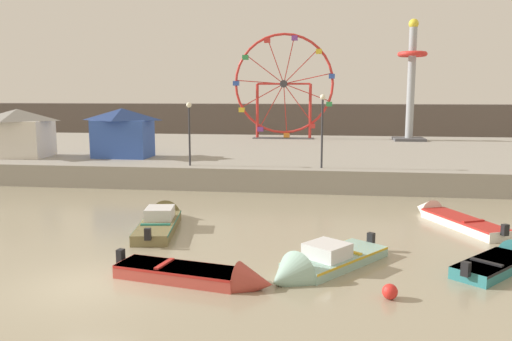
# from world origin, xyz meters

# --- Properties ---
(ground_plane) EXTENTS (240.00, 240.00, 0.00)m
(ground_plane) POSITION_xyz_m (0.00, 0.00, 0.00)
(ground_plane) COLOR gray
(quay_promenade) EXTENTS (110.00, 24.92, 1.36)m
(quay_promenade) POSITION_xyz_m (0.00, 27.61, 0.68)
(quay_promenade) COLOR gray
(quay_promenade) RESTS_ON ground_plane
(distant_town_skyline) EXTENTS (140.00, 3.00, 4.40)m
(distant_town_skyline) POSITION_xyz_m (0.00, 49.79, 2.20)
(distant_town_skyline) COLOR #564C47
(distant_town_skyline) RESTS_ON ground_plane
(motorboat_white_red_stripe) EXTENTS (3.39, 5.71, 1.13)m
(motorboat_white_red_stripe) POSITION_xyz_m (12.46, 9.45, 0.23)
(motorboat_white_red_stripe) COLOR silver
(motorboat_white_red_stripe) RESTS_ON ground_plane
(motorboat_faded_red) EXTENTS (5.26, 2.17, 1.15)m
(motorboat_faded_red) POSITION_xyz_m (3.46, 0.69, 0.23)
(motorboat_faded_red) COLOR #B24238
(motorboat_faded_red) RESTS_ON ground_plane
(motorboat_seafoam) EXTENTS (4.29, 5.00, 1.46)m
(motorboat_seafoam) POSITION_xyz_m (6.74, 2.09, 0.24)
(motorboat_seafoam) COLOR #93BCAD
(motorboat_seafoam) RESTS_ON ground_plane
(motorboat_olive_wood) EXTENTS (2.26, 5.82, 1.37)m
(motorboat_olive_wood) POSITION_xyz_m (-0.04, 7.18, 0.28)
(motorboat_olive_wood) COLOR olive
(motorboat_olive_wood) RESTS_ON ground_plane
(motorboat_teal_painted) EXTENTS (3.64, 3.90, 1.15)m
(motorboat_teal_painted) POSITION_xyz_m (12.89, 3.50, 0.21)
(motorboat_teal_painted) COLOR teal
(motorboat_teal_painted) RESTS_ON ground_plane
(ferris_wheel_red_frame) EXTENTS (9.69, 1.20, 9.97)m
(ferris_wheel_red_frame) POSITION_xyz_m (2.83, 35.89, 6.37)
(ferris_wheel_red_frame) COLOR red
(ferris_wheel_red_frame) RESTS_ON quay_promenade
(drop_tower_steel_tower) EXTENTS (2.80, 2.80, 10.97)m
(drop_tower_steel_tower) POSITION_xyz_m (14.55, 35.46, 6.75)
(drop_tower_steel_tower) COLOR #999EA3
(drop_tower_steel_tower) RESTS_ON quay_promenade
(carnival_booth_white_ticket) EXTENTS (4.57, 3.56, 3.28)m
(carnival_booth_white_ticket) POSITION_xyz_m (-14.00, 18.99, 3.07)
(carnival_booth_white_ticket) COLOR silver
(carnival_booth_white_ticket) RESTS_ON quay_promenade
(carnival_booth_blue_tent) EXTENTS (4.07, 2.67, 3.34)m
(carnival_booth_blue_tent) POSITION_xyz_m (-6.78, 19.65, 3.09)
(carnival_booth_blue_tent) COLOR #3356B7
(carnival_booth_blue_tent) RESTS_ON quay_promenade
(promenade_lamp_near) EXTENTS (0.32, 0.32, 4.29)m
(promenade_lamp_near) POSITION_xyz_m (6.73, 16.34, 4.13)
(promenade_lamp_near) COLOR #2D2D33
(promenade_lamp_near) RESTS_ON quay_promenade
(promenade_lamp_far) EXTENTS (0.32, 0.32, 3.81)m
(promenade_lamp_far) POSITION_xyz_m (-1.19, 16.29, 3.86)
(promenade_lamp_far) COLOR #2D2D33
(promenade_lamp_far) RESTS_ON quay_promenade
(mooring_buoy_orange) EXTENTS (0.44, 0.44, 0.44)m
(mooring_buoy_orange) POSITION_xyz_m (8.85, 0.17, 0.22)
(mooring_buoy_orange) COLOR red
(mooring_buoy_orange) RESTS_ON ground_plane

